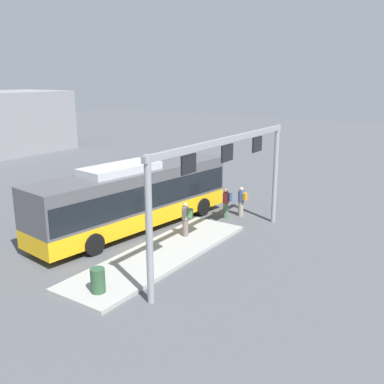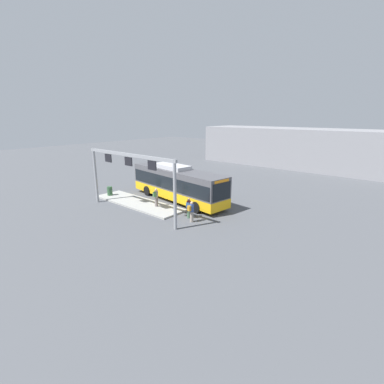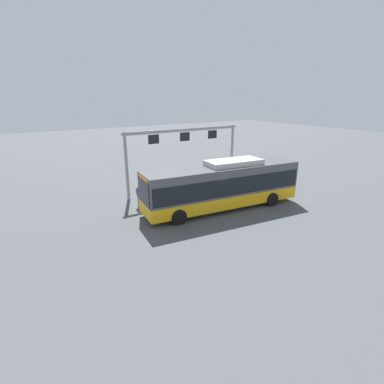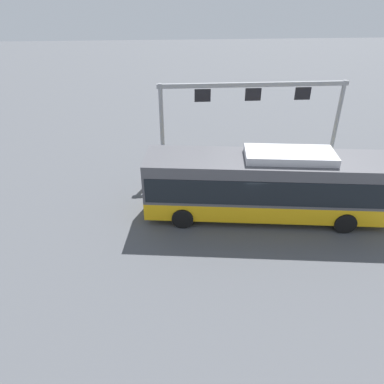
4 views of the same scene
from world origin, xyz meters
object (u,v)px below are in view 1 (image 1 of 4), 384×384
at_px(bus_main, 135,194).
at_px(person_boarding, 242,201).
at_px(person_waiting_near, 226,202).
at_px(trash_bin, 98,280).
at_px(person_waiting_mid, 186,218).

relative_size(bus_main, person_boarding, 7.00).
distance_m(bus_main, person_boarding, 6.08).
distance_m(person_boarding, person_waiting_near, 0.93).
bearing_deg(person_waiting_near, person_boarding, -151.69).
bearing_deg(bus_main, person_boarding, -29.15).
relative_size(person_boarding, person_waiting_near, 1.00).
relative_size(person_waiting_near, trash_bin, 1.86).
height_order(person_boarding, trash_bin, person_boarding).
xyz_separation_m(person_boarding, person_waiting_mid, (-4.65, 0.55, 0.16)).
bearing_deg(bus_main, person_waiting_mid, -79.15).
relative_size(bus_main, trash_bin, 12.98).
xyz_separation_m(bus_main, person_waiting_near, (4.09, -3.01, -0.92)).
bearing_deg(bus_main, person_waiting_near, -29.23).
bearing_deg(person_boarding, trash_bin, 98.41).
height_order(bus_main, trash_bin, bus_main).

